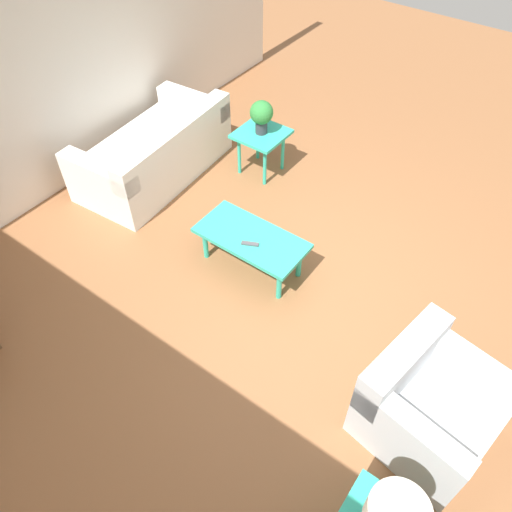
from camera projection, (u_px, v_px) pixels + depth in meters
The scene contains 8 objects.
ground_plane at pixel (298, 288), 4.76m from camera, with size 14.00×14.00×0.00m, color #8E5B38.
wall_right at pixel (50, 63), 5.00m from camera, with size 0.12×7.20×2.70m.
sofa at pixel (156, 154), 5.74m from camera, with size 1.09×1.89×0.74m.
armchair at pixel (426, 404), 3.61m from camera, with size 0.98×1.00×0.78m.
coffee_table at pixel (251, 240), 4.69m from camera, with size 1.06×0.51×0.41m.
side_table_plant at pixel (261, 139), 5.67m from camera, with size 0.54×0.54×0.53m.
potted_plant at pixel (261, 114), 5.44m from camera, with size 0.26×0.26×0.38m.
remote_control at pixel (250, 244), 4.57m from camera, with size 0.16×0.11×0.02m.
Camera 1 is at (-1.46, 2.67, 3.69)m, focal length 35.00 mm.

